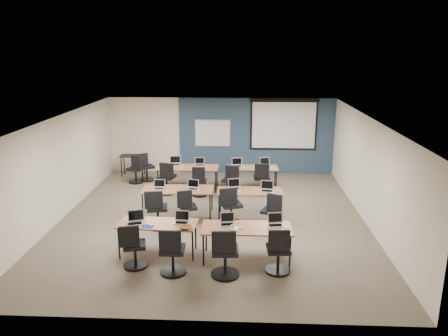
{
  "coord_description": "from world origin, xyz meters",
  "views": [
    {
      "loc": [
        0.82,
        -10.81,
        4.42
      ],
      "look_at": [
        0.29,
        0.4,
        1.29
      ],
      "focal_mm": 35.0,
      "sensor_mm": 36.0,
      "label": 1
    }
  ],
  "objects_px": {
    "laptop_2": "(227,221)",
    "task_chair_9": "(199,184)",
    "spare_chair_b": "(136,171)",
    "laptop_5": "(193,187)",
    "training_table_back_right": "(252,169)",
    "task_chair_2": "(225,257)",
    "whiteboard": "(213,133)",
    "task_chair_5": "(187,210)",
    "laptop_10": "(237,164)",
    "laptop_11": "(265,164)",
    "task_chair_7": "(272,214)",
    "projector_screen": "(284,122)",
    "task_chair_4": "(157,212)",
    "task_chair_11": "(262,181)",
    "laptop_9": "(199,163)",
    "training_table_front_left": "(158,225)",
    "task_chair_0": "(134,250)",
    "training_table_mid_left": "(178,190)",
    "training_table_front_right": "(247,229)",
    "laptop_8": "(175,163)",
    "task_chair_1": "(172,255)",
    "task_chair_3": "(278,254)",
    "task_chair_10": "(231,183)",
    "laptop_1": "(182,220)",
    "spare_chair_a": "(146,169)",
    "training_table_mid_right": "(250,192)",
    "laptop_4": "(159,186)",
    "task_chair_8": "(167,181)",
    "laptop_3": "(275,222)",
    "laptop_0": "(135,220)",
    "laptop_7": "(267,188)",
    "utility_table": "(133,158)",
    "training_table_back_left": "(188,168)",
    "task_chair_6": "(230,209)",
    "laptop_6": "(234,186)"
  },
  "relations": [
    {
      "from": "training_table_back_left",
      "to": "task_chair_11",
      "type": "bearing_deg",
      "value": -10.29
    },
    {
      "from": "task_chair_3",
      "to": "task_chair_8",
      "type": "height_order",
      "value": "task_chair_8"
    },
    {
      "from": "task_chair_1",
      "to": "training_table_front_right",
      "type": "bearing_deg",
      "value": 25.19
    },
    {
      "from": "laptop_9",
      "to": "training_table_front_left",
      "type": "bearing_deg",
      "value": -96.57
    },
    {
      "from": "task_chair_10",
      "to": "task_chair_1",
      "type": "bearing_deg",
      "value": -85.94
    },
    {
      "from": "whiteboard",
      "to": "task_chair_5",
      "type": "height_order",
      "value": "whiteboard"
    },
    {
      "from": "training_table_mid_right",
      "to": "laptop_11",
      "type": "distance_m",
      "value": 2.61
    },
    {
      "from": "training_table_mid_left",
      "to": "utility_table",
      "type": "relative_size",
      "value": 2.25
    },
    {
      "from": "training_table_front_right",
      "to": "task_chair_4",
      "type": "distance_m",
      "value": 2.73
    },
    {
      "from": "laptop_10",
      "to": "task_chair_10",
      "type": "distance_m",
      "value": 0.91
    },
    {
      "from": "whiteboard",
      "to": "laptop_5",
      "type": "height_order",
      "value": "whiteboard"
    },
    {
      "from": "laptop_1",
      "to": "task_chair_2",
      "type": "xyz_separation_m",
      "value": [
        0.99,
        -1.0,
        -0.35
      ]
    },
    {
      "from": "laptop_0",
      "to": "task_chair_3",
      "type": "relative_size",
      "value": 0.36
    },
    {
      "from": "task_chair_4",
      "to": "laptop_7",
      "type": "distance_m",
      "value": 2.96
    },
    {
      "from": "laptop_0",
      "to": "laptop_8",
      "type": "distance_m",
      "value": 4.9
    },
    {
      "from": "laptop_11",
      "to": "task_chair_11",
      "type": "distance_m",
      "value": 0.82
    },
    {
      "from": "training_table_front_left",
      "to": "task_chair_7",
      "type": "bearing_deg",
      "value": 33.84
    },
    {
      "from": "task_chair_2",
      "to": "task_chair_8",
      "type": "relative_size",
      "value": 1.02
    },
    {
      "from": "laptop_2",
      "to": "task_chair_9",
      "type": "height_order",
      "value": "laptop_2"
    },
    {
      "from": "whiteboard",
      "to": "task_chair_3",
      "type": "relative_size",
      "value": 1.28
    },
    {
      "from": "laptop_2",
      "to": "training_table_mid_left",
      "type": "bearing_deg",
      "value": 109.8
    },
    {
      "from": "task_chair_8",
      "to": "laptop_2",
      "type": "bearing_deg",
      "value": -49.25
    },
    {
      "from": "laptop_3",
      "to": "laptop_4",
      "type": "relative_size",
      "value": 1.09
    },
    {
      "from": "training_table_back_right",
      "to": "task_chair_11",
      "type": "height_order",
      "value": "task_chair_11"
    },
    {
      "from": "laptop_11",
      "to": "task_chair_9",
      "type": "bearing_deg",
      "value": -172.09
    },
    {
      "from": "task_chair_6",
      "to": "task_chair_9",
      "type": "distance_m",
      "value": 2.4
    },
    {
      "from": "training_table_back_right",
      "to": "task_chair_2",
      "type": "xyz_separation_m",
      "value": [
        -0.6,
        -5.59,
        -0.24
      ]
    },
    {
      "from": "task_chair_0",
      "to": "laptop_2",
      "type": "xyz_separation_m",
      "value": [
        1.9,
        0.66,
        0.38
      ]
    },
    {
      "from": "laptop_11",
      "to": "task_chair_7",
      "type": "bearing_deg",
      "value": -107.26
    },
    {
      "from": "training_table_front_right",
      "to": "training_table_mid_left",
      "type": "relative_size",
      "value": 1.0
    },
    {
      "from": "training_table_back_left",
      "to": "task_chair_10",
      "type": "bearing_deg",
      "value": -23.86
    },
    {
      "from": "training_table_mid_left",
      "to": "spare_chair_b",
      "type": "relative_size",
      "value": 1.94
    },
    {
      "from": "training_table_back_right",
      "to": "task_chair_5",
      "type": "height_order",
      "value": "task_chair_5"
    },
    {
      "from": "laptop_10",
      "to": "task_chair_11",
      "type": "distance_m",
      "value": 1.07
    },
    {
      "from": "training_table_front_right",
      "to": "projector_screen",
      "type": "bearing_deg",
      "value": 78.37
    },
    {
      "from": "task_chair_1",
      "to": "task_chair_5",
      "type": "bearing_deg",
      "value": 89.34
    },
    {
      "from": "whiteboard",
      "to": "laptop_11",
      "type": "height_order",
      "value": "whiteboard"
    },
    {
      "from": "training_table_mid_left",
      "to": "laptop_8",
      "type": "height_order",
      "value": "laptop_8"
    },
    {
      "from": "task_chair_5",
      "to": "laptop_10",
      "type": "relative_size",
      "value": 2.82
    },
    {
      "from": "training_table_back_right",
      "to": "task_chair_10",
      "type": "bearing_deg",
      "value": -134.0
    },
    {
      "from": "laptop_6",
      "to": "task_chair_7",
      "type": "height_order",
      "value": "laptop_6"
    },
    {
      "from": "training_table_back_right",
      "to": "spare_chair_a",
      "type": "height_order",
      "value": "spare_chair_a"
    },
    {
      "from": "spare_chair_b",
      "to": "laptop_5",
      "type": "bearing_deg",
      "value": -24.07
    },
    {
      "from": "training_table_mid_left",
      "to": "spare_chair_b",
      "type": "height_order",
      "value": "spare_chair_b"
    },
    {
      "from": "task_chair_7",
      "to": "whiteboard",
      "type": "bearing_deg",
      "value": 132.48
    },
    {
      "from": "task_chair_0",
      "to": "laptop_8",
      "type": "distance_m",
      "value": 5.53
    },
    {
      "from": "training_table_mid_right",
      "to": "laptop_4",
      "type": "distance_m",
      "value": 2.45
    },
    {
      "from": "task_chair_1",
      "to": "laptop_11",
      "type": "xyz_separation_m",
      "value": [
        2.08,
        5.75,
        0.37
      ]
    },
    {
      "from": "projector_screen",
      "to": "task_chair_4",
      "type": "relative_size",
      "value": 2.32
    },
    {
      "from": "laptop_3",
      "to": "laptop_10",
      "type": "height_order",
      "value": "laptop_10"
    }
  ]
}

